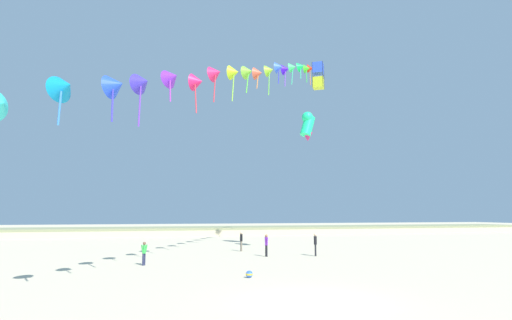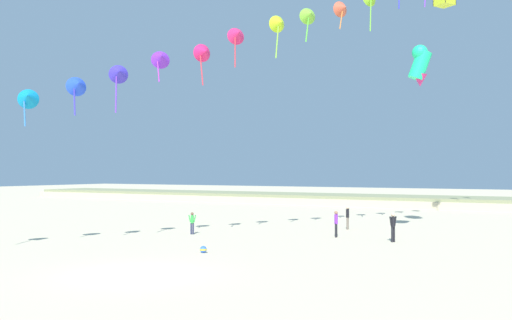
% 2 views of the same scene
% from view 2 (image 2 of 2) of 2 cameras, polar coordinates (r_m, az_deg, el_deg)
% --- Properties ---
extents(ground_plane, '(240.00, 240.00, 0.00)m').
position_cam_2_polar(ground_plane, '(23.30, -12.43, -11.66)').
color(ground_plane, beige).
extents(dune_ridge, '(120.00, 10.71, 1.20)m').
position_cam_2_polar(dune_ridge, '(68.67, 16.20, -4.19)').
color(dune_ridge, beige).
rests_on(dune_ridge, ground).
extents(person_near_left, '(0.23, 0.60, 1.70)m').
position_cam_2_polar(person_near_left, '(35.37, 8.43, -6.47)').
color(person_near_left, black).
rests_on(person_near_left, ground).
extents(person_near_right, '(0.23, 0.60, 1.72)m').
position_cam_2_polar(person_near_right, '(40.21, 9.62, -5.81)').
color(person_near_right, '#726656').
rests_on(person_near_right, ground).
extents(person_mid_center, '(0.43, 0.41, 1.49)m').
position_cam_2_polar(person_mid_center, '(36.88, -6.73, -6.45)').
color(person_mid_center, '#282D4C').
rests_on(person_mid_center, ground).
extents(person_far_left, '(0.35, 0.59, 1.76)m').
position_cam_2_polar(person_far_left, '(33.65, 14.23, -6.66)').
color(person_far_left, black).
rests_on(person_far_left, ground).
extents(kite_banner_string, '(26.97, 34.67, 22.20)m').
position_cam_2_polar(kite_banner_string, '(36.30, 3.94, 14.41)').
color(kite_banner_string, '#2ABF66').
extents(large_kite_mid_trail, '(1.76, 1.43, 2.72)m').
position_cam_2_polar(large_kite_mid_trail, '(37.29, 16.88, 9.65)').
color(large_kite_mid_trail, '#1CED8E').
extents(beach_ball, '(0.36, 0.36, 0.36)m').
position_cam_2_polar(beach_ball, '(28.62, -5.57, -9.35)').
color(beach_ball, blue).
rests_on(beach_ball, ground).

